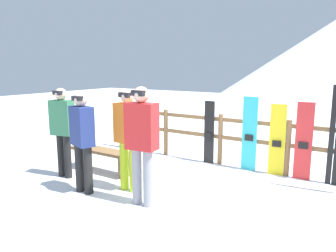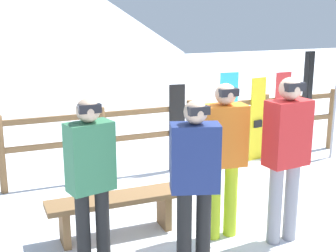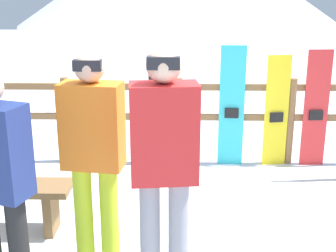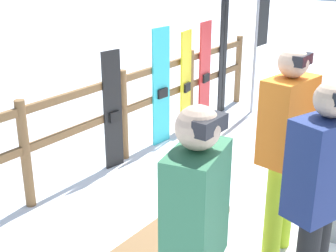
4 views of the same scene
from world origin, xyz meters
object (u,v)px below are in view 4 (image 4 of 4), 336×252
(person_navy, at_px, (321,191))
(snowboard_black_stripe, at_px, (113,111))
(snowboard_yellow, at_px, (186,82))
(person_plaid_green, at_px, (196,235))
(snowboard_red, at_px, (205,73))
(ski_pair_black, at_px, (223,55))
(person_orange, at_px, (286,141))
(rental_flag, at_px, (262,5))
(snowboard_cyan, at_px, (161,87))

(person_navy, distance_m, snowboard_black_stripe, 2.88)
(snowboard_black_stripe, relative_size, snowboard_yellow, 0.98)
(person_plaid_green, bearing_deg, snowboard_red, 31.55)
(snowboard_red, xyz_separation_m, ski_pair_black, (0.51, 0.00, 0.17))
(snowboard_black_stripe, height_order, ski_pair_black, ski_pair_black)
(snowboard_black_stripe, height_order, snowboard_yellow, snowboard_yellow)
(person_orange, xyz_separation_m, rental_flag, (3.25, 1.82, 0.62))
(ski_pair_black, bearing_deg, snowboard_cyan, -179.87)
(snowboard_cyan, distance_m, ski_pair_black, 1.55)
(person_orange, bearing_deg, rental_flag, 29.28)
(snowboard_cyan, bearing_deg, snowboard_black_stripe, -179.99)
(snowboard_red, xyz_separation_m, rental_flag, (0.90, -0.39, 0.90))
(snowboard_yellow, bearing_deg, snowboard_black_stripe, -180.00)
(person_plaid_green, bearing_deg, person_navy, -20.60)
(ski_pair_black, relative_size, rental_flag, 0.69)
(snowboard_red, relative_size, rental_flag, 0.56)
(person_orange, xyz_separation_m, ski_pair_black, (2.85, 2.22, -0.11))
(snowboard_black_stripe, height_order, snowboard_cyan, snowboard_cyan)
(snowboard_black_stripe, distance_m, snowboard_red, 1.94)
(person_orange, height_order, rental_flag, rental_flag)
(person_navy, height_order, snowboard_yellow, person_navy)
(person_orange, bearing_deg, snowboard_red, 43.32)
(snowboard_red, distance_m, ski_pair_black, 0.54)
(ski_pair_black, bearing_deg, person_orange, -142.19)
(person_orange, height_order, snowboard_yellow, person_orange)
(snowboard_black_stripe, distance_m, snowboard_yellow, 1.45)
(snowboard_black_stripe, xyz_separation_m, snowboard_red, (1.93, 0.00, 0.04))
(snowboard_cyan, bearing_deg, person_orange, -120.67)
(person_orange, bearing_deg, person_plaid_green, -174.66)
(snowboard_black_stripe, xyz_separation_m, ski_pair_black, (2.44, 0.00, 0.21))
(snowboard_black_stripe, xyz_separation_m, rental_flag, (2.84, -0.39, 0.94))
(snowboard_black_stripe, relative_size, snowboard_cyan, 0.91)
(person_navy, relative_size, rental_flag, 0.64)
(snowboard_cyan, relative_size, ski_pair_black, 0.84)
(rental_flag, bearing_deg, snowboard_black_stripe, 172.13)
(person_plaid_green, distance_m, person_navy, 0.97)
(snowboard_red, relative_size, ski_pair_black, 0.82)
(person_navy, relative_size, person_orange, 0.97)
(person_orange, height_order, ski_pair_black, ski_pair_black)
(person_orange, relative_size, snowboard_black_stripe, 1.26)
(person_orange, distance_m, ski_pair_black, 3.62)
(person_orange, xyz_separation_m, snowboard_yellow, (1.87, 2.21, -0.31))
(snowboard_cyan, relative_size, snowboard_yellow, 1.08)
(person_orange, relative_size, rental_flag, 0.66)
(snowboard_cyan, height_order, rental_flag, rental_flag)
(person_orange, height_order, snowboard_cyan, person_orange)
(person_plaid_green, xyz_separation_m, person_orange, (1.48, 0.14, 0.00))
(person_orange, relative_size, snowboard_red, 1.18)
(snowboard_yellow, relative_size, ski_pair_black, 0.78)
(person_plaid_green, bearing_deg, rental_flag, 22.50)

